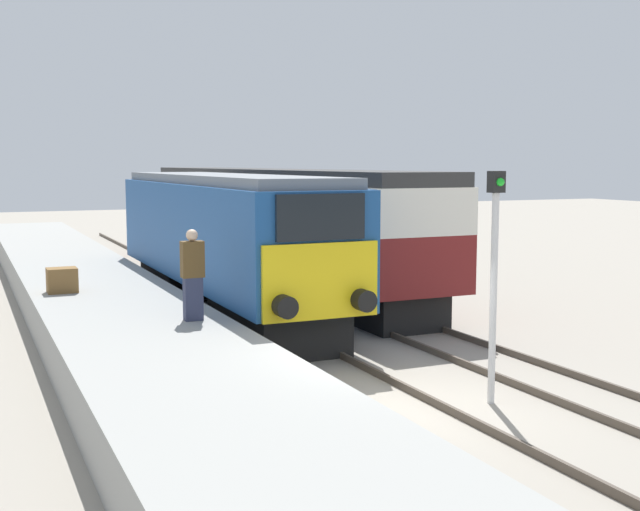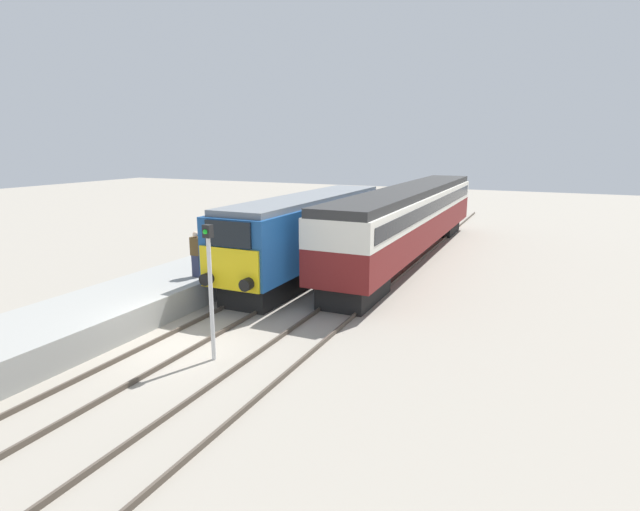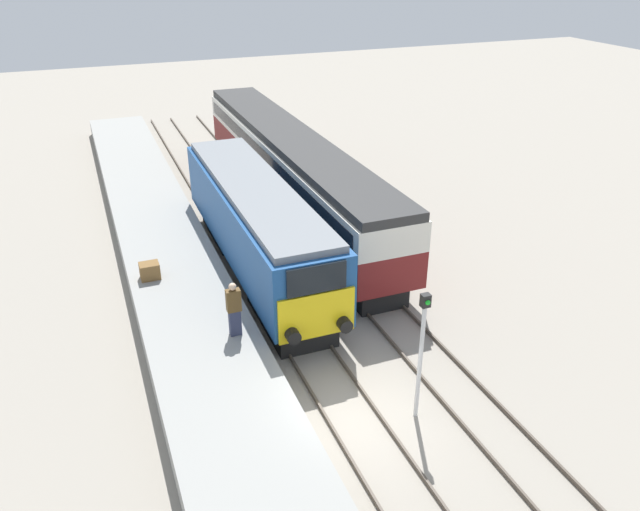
{
  "view_description": "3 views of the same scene",
  "coord_description": "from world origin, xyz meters",
  "px_view_note": "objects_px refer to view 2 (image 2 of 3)",
  "views": [
    {
      "loc": [
        -6.45,
        -11.4,
        4.09
      ],
      "look_at": [
        0.0,
        2.94,
        2.27
      ],
      "focal_mm": 45.0,
      "sensor_mm": 36.0,
      "label": 1
    },
    {
      "loc": [
        10.14,
        -11.38,
        6.11
      ],
      "look_at": [
        1.7,
        6.94,
        1.6
      ],
      "focal_mm": 28.0,
      "sensor_mm": 36.0,
      "label": 2
    },
    {
      "loc": [
        -5.82,
        -12.16,
        11.99
      ],
      "look_at": [
        1.7,
        6.94,
        1.6
      ],
      "focal_mm": 35.0,
      "sensor_mm": 36.0,
      "label": 3
    }
  ],
  "objects_px": {
    "passenger_carriage": "(411,215)",
    "luggage_crate": "(225,244)",
    "person_on_platform": "(197,254)",
    "signal_post": "(210,281)",
    "locomotive": "(309,232)"
  },
  "relations": [
    {
      "from": "person_on_platform",
      "to": "signal_post",
      "type": "bearing_deg",
      "value": -47.88
    },
    {
      "from": "locomotive",
      "to": "signal_post",
      "type": "distance_m",
      "value": 9.94
    },
    {
      "from": "signal_post",
      "to": "person_on_platform",
      "type": "bearing_deg",
      "value": 132.12
    },
    {
      "from": "signal_post",
      "to": "luggage_crate",
      "type": "relative_size",
      "value": 5.66
    },
    {
      "from": "passenger_carriage",
      "to": "luggage_crate",
      "type": "xyz_separation_m",
      "value": [
        -7.68,
        -6.43,
        -1.11
      ]
    },
    {
      "from": "person_on_platform",
      "to": "luggage_crate",
      "type": "bearing_deg",
      "value": 112.91
    },
    {
      "from": "locomotive",
      "to": "passenger_carriage",
      "type": "relative_size",
      "value": 0.62
    },
    {
      "from": "passenger_carriage",
      "to": "person_on_platform",
      "type": "relative_size",
      "value": 11.75
    },
    {
      "from": "passenger_carriage",
      "to": "person_on_platform",
      "type": "distance_m",
      "value": 12.49
    },
    {
      "from": "person_on_platform",
      "to": "luggage_crate",
      "type": "distance_m",
      "value": 5.12
    },
    {
      "from": "passenger_carriage",
      "to": "signal_post",
      "type": "bearing_deg",
      "value": -96.25
    },
    {
      "from": "locomotive",
      "to": "signal_post",
      "type": "bearing_deg",
      "value": -80.15
    },
    {
      "from": "person_on_platform",
      "to": "signal_post",
      "type": "xyz_separation_m",
      "value": [
        4.0,
        -4.42,
        0.47
      ]
    },
    {
      "from": "luggage_crate",
      "to": "locomotive",
      "type": "bearing_deg",
      "value": 9.19
    },
    {
      "from": "passenger_carriage",
      "to": "person_on_platform",
      "type": "height_order",
      "value": "passenger_carriage"
    }
  ]
}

